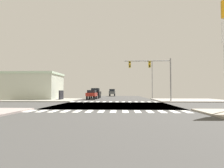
{
  "coord_description": "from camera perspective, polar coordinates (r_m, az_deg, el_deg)",
  "views": [
    {
      "loc": [
        0.9,
        -23.66,
        1.68
      ],
      "look_at": [
        -0.69,
        10.67,
        2.92
      ],
      "focal_mm": 31.63,
      "sensor_mm": 36.0,
      "label": 1
    }
  ],
  "objects": [
    {
      "name": "crosswalk_far",
      "position": [
        31.03,
        0.52,
        -5.16
      ],
      "size": [
        13.5,
        2.0,
        0.01
      ],
      "color": "white",
      "rests_on": "ground"
    },
    {
      "name": "ground",
      "position": [
        23.74,
        0.47,
        -6.18
      ],
      "size": [
        90.0,
        90.0,
        0.05
      ],
      "color": "#3B3A38"
    },
    {
      "name": "pickup_farside_2",
      "position": [
        46.1,
        -4.71,
        -2.54
      ],
      "size": [
        2.0,
        5.1,
        2.35
      ],
      "rotation": [
        0.0,
        0.0,
        3.14
      ],
      "color": "black",
      "rests_on": "ground"
    },
    {
      "name": "suv_trailing_2",
      "position": [
        64.2,
        0.06,
        -2.31
      ],
      "size": [
        1.96,
        4.6,
        2.34
      ],
      "rotation": [
        0.0,
        0.0,
        3.14
      ],
      "color": "black",
      "rests_on": "ground"
    },
    {
      "name": "sedan_queued_1",
      "position": [
        39.86,
        -5.87,
        -2.86
      ],
      "size": [
        1.8,
        4.3,
        1.88
      ],
      "rotation": [
        0.0,
        0.0,
        3.14
      ],
      "color": "black",
      "rests_on": "ground"
    },
    {
      "name": "sidewalk_corner_nw",
      "position": [
        38.31,
        -18.68,
        -4.36
      ],
      "size": [
        12.0,
        12.0,
        0.14
      ],
      "color": "gray",
      "rests_on": "ground"
    },
    {
      "name": "sidewalk_corner_ne",
      "position": [
        37.69,
        21.43,
        -4.37
      ],
      "size": [
        12.0,
        12.0,
        0.14
      ],
      "color": "gray",
      "rests_on": "ground"
    },
    {
      "name": "traffic_signal_mast",
      "position": [
        31.46,
        11.65,
        4.14
      ],
      "size": [
        7.29,
        0.55,
        6.82
      ],
      "color": "gray",
      "rests_on": "ground"
    },
    {
      "name": "crosswalk_near",
      "position": [
        16.49,
        -1.38,
        -7.9
      ],
      "size": [
        13.5,
        2.0,
        0.01
      ],
      "color": "white",
      "rests_on": "ground"
    },
    {
      "name": "bank_building",
      "position": [
        43.03,
        -22.88,
        -0.57
      ],
      "size": [
        13.68,
        7.86,
        5.34
      ],
      "color": "beige",
      "rests_on": "ground"
    },
    {
      "name": "street_lamp",
      "position": [
        45.66,
        11.24,
        2.25
      ],
      "size": [
        1.78,
        0.32,
        8.56
      ],
      "color": "gray",
      "rests_on": "ground"
    }
  ]
}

